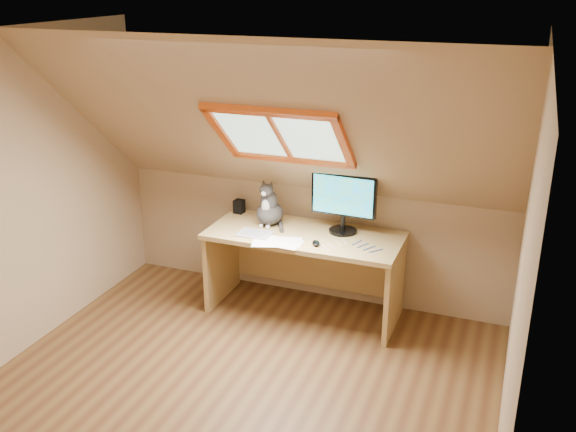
% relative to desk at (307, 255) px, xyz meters
% --- Properties ---
extents(ground, '(3.50, 3.50, 0.00)m').
position_rel_desk_xyz_m(ground, '(-0.07, -1.45, -0.51)').
color(ground, brown).
rests_on(ground, ground).
extents(room_shell, '(3.52, 3.52, 2.41)m').
position_rel_desk_xyz_m(room_shell, '(-0.07, -1.54, 0.92)').
color(room_shell, tan).
rests_on(room_shell, ground).
extents(desk, '(1.61, 0.70, 0.73)m').
position_rel_desk_xyz_m(desk, '(0.00, 0.00, 0.00)').
color(desk, tan).
rests_on(desk, ground).
extents(monitor, '(0.55, 0.23, 0.50)m').
position_rel_desk_xyz_m(monitor, '(0.29, 0.06, 0.51)').
color(monitor, black).
rests_on(monitor, desk).
extents(cat, '(0.24, 0.28, 0.41)m').
position_rel_desk_xyz_m(cat, '(-0.35, 0.02, 0.37)').
color(cat, '#3C3835').
rests_on(cat, desk).
extents(desk_speaker, '(0.09, 0.09, 0.12)m').
position_rel_desk_xyz_m(desk_speaker, '(-0.71, 0.18, 0.28)').
color(desk_speaker, black).
rests_on(desk_speaker, desk).
extents(graphics_tablet, '(0.27, 0.19, 0.01)m').
position_rel_desk_xyz_m(graphics_tablet, '(-0.37, -0.24, 0.23)').
color(graphics_tablet, '#B2B2B7').
rests_on(graphics_tablet, desk).
extents(mouse, '(0.09, 0.12, 0.03)m').
position_rel_desk_xyz_m(mouse, '(0.17, -0.27, 0.24)').
color(mouse, black).
rests_on(mouse, desk).
extents(papers, '(0.35, 0.30, 0.01)m').
position_rel_desk_xyz_m(papers, '(-0.16, -0.33, 0.23)').
color(papers, white).
rests_on(papers, desk).
extents(cables, '(0.51, 0.26, 0.01)m').
position_rel_desk_xyz_m(cables, '(0.45, -0.19, 0.23)').
color(cables, silver).
rests_on(cables, desk).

